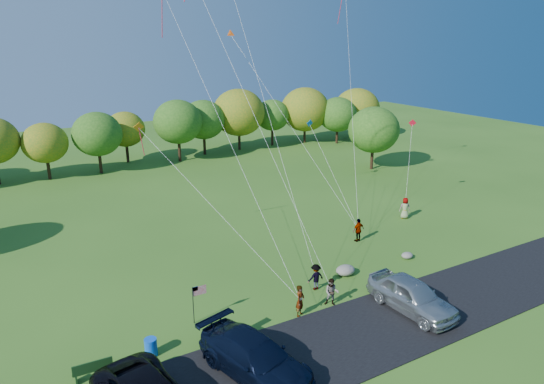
{
  "coord_description": "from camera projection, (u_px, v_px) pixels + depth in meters",
  "views": [
    {
      "loc": [
        -14.53,
        -20.93,
        15.09
      ],
      "look_at": [
        0.97,
        6.0,
        5.16
      ],
      "focal_mm": 32.0,
      "sensor_mm": 36.0,
      "label": 1
    }
  ],
  "objects": [
    {
      "name": "asphalt_lane",
      "position": [
        351.0,
        338.0,
        25.46
      ],
      "size": [
        44.0,
        6.0,
        0.06
      ],
      "primitive_type": "cube",
      "color": "black",
      "rests_on": "ground"
    },
    {
      "name": "boulder_far",
      "position": [
        407.0,
        255.0,
        34.63
      ],
      "size": [
        0.87,
        0.72,
        0.45
      ],
      "primitive_type": "ellipsoid",
      "color": "gray",
      "rests_on": "ground"
    },
    {
      "name": "boulder_near",
      "position": [
        345.0,
        270.0,
        32.18
      ],
      "size": [
        1.35,
        1.06,
        0.67
      ],
      "primitive_type": "ellipsoid",
      "color": "gray",
      "rests_on": "ground"
    },
    {
      "name": "minivan_navy",
      "position": [
        255.0,
        358.0,
        22.37
      ],
      "size": [
        4.11,
        6.76,
        1.83
      ],
      "primitive_type": "imported",
      "rotation": [
        0.0,
        0.0,
        0.26
      ],
      "color": "black",
      "rests_on": "asphalt_lane"
    },
    {
      "name": "park_bench",
      "position": [
        93.0,
        369.0,
        22.29
      ],
      "size": [
        1.78,
        0.47,
        0.98
      ],
      "rotation": [
        0.0,
        0.0,
        -0.05
      ],
      "color": "#133413",
      "rests_on": "ground"
    },
    {
      "name": "minivan_silver",
      "position": [
        412.0,
        295.0,
        27.71
      ],
      "size": [
        2.56,
        5.71,
        1.91
      ],
      "primitive_type": "imported",
      "rotation": [
        0.0,
        0.0,
        0.05
      ],
      "color": "#A2A9AC",
      "rests_on": "asphalt_lane"
    },
    {
      "name": "flyer_d",
      "position": [
        358.0,
        230.0,
        37.33
      ],
      "size": [
        1.12,
        0.53,
        1.86
      ],
      "primitive_type": "imported",
      "rotation": [
        0.0,
        0.0,
        3.22
      ],
      "color": "#4C4C59",
      "rests_on": "ground"
    },
    {
      "name": "trash_barrel",
      "position": [
        151.0,
        347.0,
        23.98
      ],
      "size": [
        0.62,
        0.62,
        0.92
      ],
      "primitive_type": "cylinder",
      "color": "blue",
      "rests_on": "ground"
    },
    {
      "name": "flyer_b",
      "position": [
        332.0,
        292.0,
        28.37
      ],
      "size": [
        1.05,
        1.03,
        1.7
      ],
      "primitive_type": "imported",
      "rotation": [
        0.0,
        0.0,
        -0.74
      ],
      "color": "#4C4C59",
      "rests_on": "ground"
    },
    {
      "name": "flyer_e",
      "position": [
        405.0,
        208.0,
        42.12
      ],
      "size": [
        1.09,
        0.97,
        1.87
      ],
      "primitive_type": "imported",
      "rotation": [
        0.0,
        0.0,
        2.62
      ],
      "color": "#4C4C59",
      "rests_on": "ground"
    },
    {
      "name": "flyer_c",
      "position": [
        316.0,
        277.0,
        30.2
      ],
      "size": [
        1.12,
        0.67,
        1.7
      ],
      "primitive_type": "imported",
      "rotation": [
        0.0,
        0.0,
        3.11
      ],
      "color": "#4C4C59",
      "rests_on": "ground"
    },
    {
      "name": "flyer_a",
      "position": [
        300.0,
        301.0,
        27.3
      ],
      "size": [
        0.82,
        0.76,
        1.88
      ],
      "primitive_type": "imported",
      "rotation": [
        0.0,
        0.0,
        0.61
      ],
      "color": "#4C4C59",
      "rests_on": "ground"
    },
    {
      "name": "ground",
      "position": [
        308.0,
        304.0,
        28.77
      ],
      "size": [
        140.0,
        140.0,
        0.0
      ],
      "primitive_type": "plane",
      "color": "#34621C",
      "rests_on": "ground"
    },
    {
      "name": "flag_assembly",
      "position": [
        197.0,
        296.0,
        26.44
      ],
      "size": [
        0.83,
        0.53,
        2.22
      ],
      "color": "black",
      "rests_on": "ground"
    },
    {
      "name": "treeline",
      "position": [
        120.0,
        132.0,
        55.7
      ],
      "size": [
        76.95,
        27.53,
        8.08
      ],
      "color": "#321D12",
      "rests_on": "ground"
    }
  ]
}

